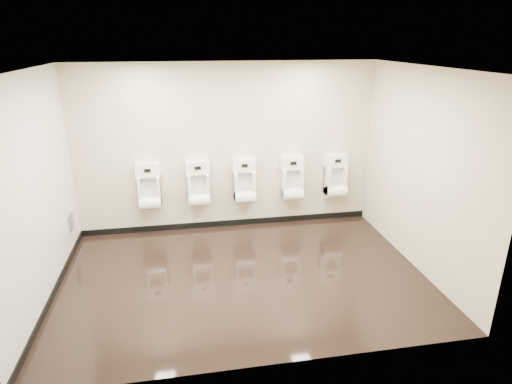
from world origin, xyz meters
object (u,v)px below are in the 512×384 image
at_px(urinal_0, 149,189).
at_px(urinal_2, 244,184).
at_px(urinal_4, 336,179).
at_px(access_panel, 71,222).
at_px(urinal_3, 292,181).
at_px(urinal_1, 199,187).

relative_size(urinal_0, urinal_2, 1.00).
bearing_deg(urinal_4, urinal_2, 180.00).
bearing_deg(urinal_2, urinal_0, 180.00).
relative_size(access_panel, urinal_0, 0.34).
height_order(urinal_2, urinal_4, same).
bearing_deg(urinal_4, urinal_3, 180.00).
xyz_separation_m(access_panel, urinal_4, (4.37, 0.42, 0.30)).
bearing_deg(urinal_2, urinal_4, 0.00).
relative_size(access_panel, urinal_1, 0.34).
xyz_separation_m(urinal_3, urinal_4, (0.79, 0.00, 0.00)).
distance_m(urinal_2, urinal_3, 0.83).
xyz_separation_m(urinal_0, urinal_4, (3.20, 0.00, 0.00)).
relative_size(access_panel, urinal_4, 0.34).
height_order(access_panel, urinal_1, urinal_1).
bearing_deg(urinal_3, urinal_2, 180.00).
relative_size(urinal_1, urinal_3, 1.00).
relative_size(urinal_3, urinal_4, 1.00).
relative_size(urinal_2, urinal_4, 1.00).
distance_m(urinal_1, urinal_3, 1.61).
bearing_deg(urinal_1, access_panel, -168.03).
bearing_deg(access_panel, urinal_3, 6.66).
height_order(urinal_3, urinal_4, same).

